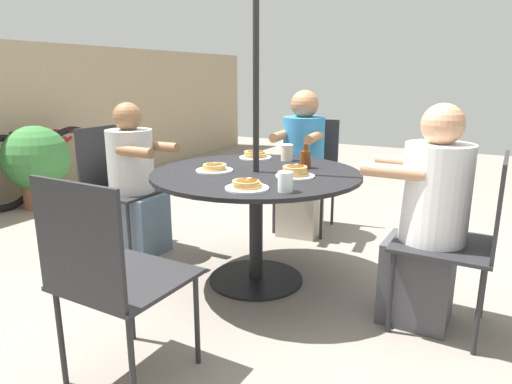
{
  "coord_description": "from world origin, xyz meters",
  "views": [
    {
      "loc": [
        -2.35,
        -1.29,
        1.27
      ],
      "look_at": [
        0.0,
        0.0,
        0.58
      ],
      "focal_mm": 32.0,
      "sensor_mm": 36.0,
      "label": 1
    }
  ],
  "objects_px": {
    "patio_table": "(256,191)",
    "diner_south": "(427,226)",
    "patio_chair_west": "(308,167)",
    "pancake_plate_c": "(295,172)",
    "patio_chair_north": "(116,180)",
    "patio_chair_south": "(466,233)",
    "bicycle": "(41,165)",
    "potted_shrub": "(37,162)",
    "patio_chair_east": "(109,271)",
    "pancake_plate_d": "(255,155)",
    "drinking_glass_a": "(285,182)",
    "diner_north": "(135,186)",
    "pancake_plate_a": "(214,168)",
    "diner_west": "(302,169)",
    "syrup_bottle": "(306,159)",
    "coffee_cup": "(287,152)",
    "pancake_plate_b": "(247,185)"
  },
  "relations": [
    {
      "from": "patio_table",
      "to": "patio_chair_west",
      "type": "bearing_deg",
      "value": 6.74
    },
    {
      "from": "patio_chair_north",
      "to": "coffee_cup",
      "type": "distance_m",
      "value": 1.28
    },
    {
      "from": "pancake_plate_d",
      "to": "bicycle",
      "type": "bearing_deg",
      "value": 85.52
    },
    {
      "from": "patio_chair_north",
      "to": "patio_chair_south",
      "type": "height_order",
      "value": "same"
    },
    {
      "from": "patio_chair_south",
      "to": "drinking_glass_a",
      "type": "bearing_deg",
      "value": 113.2
    },
    {
      "from": "patio_chair_west",
      "to": "diner_west",
      "type": "height_order",
      "value": "diner_west"
    },
    {
      "from": "diner_north",
      "to": "patio_chair_south",
      "type": "bearing_deg",
      "value": 89.93
    },
    {
      "from": "pancake_plate_a",
      "to": "pancake_plate_b",
      "type": "bearing_deg",
      "value": -126.64
    },
    {
      "from": "diner_north",
      "to": "pancake_plate_d",
      "type": "height_order",
      "value": "diner_north"
    },
    {
      "from": "patio_table",
      "to": "patio_chair_south",
      "type": "distance_m",
      "value": 1.18
    },
    {
      "from": "potted_shrub",
      "to": "pancake_plate_d",
      "type": "bearing_deg",
      "value": -90.72
    },
    {
      "from": "patio_chair_east",
      "to": "pancake_plate_c",
      "type": "distance_m",
      "value": 1.21
    },
    {
      "from": "syrup_bottle",
      "to": "drinking_glass_a",
      "type": "relative_size",
      "value": 1.5
    },
    {
      "from": "pancake_plate_d",
      "to": "drinking_glass_a",
      "type": "bearing_deg",
      "value": -142.21
    },
    {
      "from": "patio_table",
      "to": "pancake_plate_c",
      "type": "height_order",
      "value": "pancake_plate_c"
    },
    {
      "from": "patio_chair_west",
      "to": "bicycle",
      "type": "xyz_separation_m",
      "value": [
        -0.56,
        2.7,
        -0.14
      ]
    },
    {
      "from": "patio_chair_west",
      "to": "pancake_plate_c",
      "type": "xyz_separation_m",
      "value": [
        -1.19,
        -0.4,
        0.21
      ]
    },
    {
      "from": "pancake_plate_d",
      "to": "bicycle",
      "type": "height_order",
      "value": "pancake_plate_d"
    },
    {
      "from": "pancake_plate_b",
      "to": "pancake_plate_d",
      "type": "relative_size",
      "value": 1.0
    },
    {
      "from": "drinking_glass_a",
      "to": "potted_shrub",
      "type": "xyz_separation_m",
      "value": [
        0.79,
        3.02,
        -0.3
      ]
    },
    {
      "from": "pancake_plate_a",
      "to": "pancake_plate_d",
      "type": "xyz_separation_m",
      "value": [
        0.51,
        -0.0,
        0.0
      ]
    },
    {
      "from": "patio_chair_north",
      "to": "patio_chair_south",
      "type": "distance_m",
      "value": 2.36
    },
    {
      "from": "patio_chair_west",
      "to": "potted_shrub",
      "type": "xyz_separation_m",
      "value": [
        -0.74,
        2.52,
        -0.06
      ]
    },
    {
      "from": "pancake_plate_c",
      "to": "syrup_bottle",
      "type": "relative_size",
      "value": 1.48
    },
    {
      "from": "patio_chair_north",
      "to": "patio_chair_south",
      "type": "bearing_deg",
      "value": 89.94
    },
    {
      "from": "diner_north",
      "to": "pancake_plate_b",
      "type": "xyz_separation_m",
      "value": [
        -0.41,
        -1.16,
        0.22
      ]
    },
    {
      "from": "pancake_plate_c",
      "to": "potted_shrub",
      "type": "distance_m",
      "value": 2.97
    },
    {
      "from": "patio_table",
      "to": "diner_south",
      "type": "height_order",
      "value": "diner_south"
    },
    {
      "from": "pancake_plate_c",
      "to": "syrup_bottle",
      "type": "bearing_deg",
      "value": 10.3
    },
    {
      "from": "patio_chair_south",
      "to": "potted_shrub",
      "type": "bearing_deg",
      "value": 84.13
    },
    {
      "from": "diner_south",
      "to": "coffee_cup",
      "type": "xyz_separation_m",
      "value": [
        0.44,
        0.99,
        0.24
      ]
    },
    {
      "from": "bicycle",
      "to": "potted_shrub",
      "type": "height_order",
      "value": "potted_shrub"
    },
    {
      "from": "patio_chair_south",
      "to": "patio_chair_west",
      "type": "bearing_deg",
      "value": 48.77
    },
    {
      "from": "patio_chair_east",
      "to": "patio_chair_north",
      "type": "bearing_deg",
      "value": 135.07
    },
    {
      "from": "diner_north",
      "to": "patio_chair_west",
      "type": "distance_m",
      "value": 1.44
    },
    {
      "from": "diner_west",
      "to": "pancake_plate_a",
      "type": "bearing_deg",
      "value": 77.49
    },
    {
      "from": "patio_chair_south",
      "to": "pancake_plate_b",
      "type": "bearing_deg",
      "value": 111.67
    },
    {
      "from": "patio_chair_south",
      "to": "pancake_plate_a",
      "type": "distance_m",
      "value": 1.42
    },
    {
      "from": "patio_chair_east",
      "to": "pancake_plate_a",
      "type": "bearing_deg",
      "value": 101.99
    },
    {
      "from": "patio_chair_south",
      "to": "pancake_plate_d",
      "type": "height_order",
      "value": "patio_chair_south"
    },
    {
      "from": "diner_south",
      "to": "potted_shrub",
      "type": "height_order",
      "value": "diner_south"
    },
    {
      "from": "patio_chair_east",
      "to": "pancake_plate_d",
      "type": "relative_size",
      "value": 4.05
    },
    {
      "from": "diner_south",
      "to": "patio_chair_west",
      "type": "xyz_separation_m",
      "value": [
        1.18,
        1.14,
        -0.01
      ]
    },
    {
      "from": "patio_chair_west",
      "to": "bicycle",
      "type": "distance_m",
      "value": 2.76
    },
    {
      "from": "potted_shrub",
      "to": "drinking_glass_a",
      "type": "bearing_deg",
      "value": -104.59
    },
    {
      "from": "patio_chair_east",
      "to": "diner_south",
      "type": "distance_m",
      "value": 1.54
    },
    {
      "from": "patio_chair_west",
      "to": "pancake_plate_c",
      "type": "distance_m",
      "value": 1.27
    },
    {
      "from": "diner_south",
      "to": "patio_table",
      "type": "bearing_deg",
      "value": 90.0
    },
    {
      "from": "patio_chair_east",
      "to": "patio_chair_south",
      "type": "xyz_separation_m",
      "value": [
        1.16,
        -1.19,
        0.0
      ]
    },
    {
      "from": "patio_chair_south",
      "to": "patio_chair_west",
      "type": "distance_m",
      "value": 1.77
    }
  ]
}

